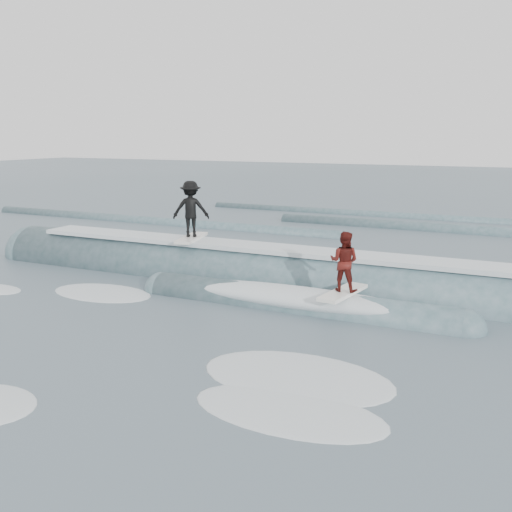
% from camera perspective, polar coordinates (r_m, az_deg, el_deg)
% --- Properties ---
extents(ground, '(160.00, 160.00, 0.00)m').
position_cam_1_polar(ground, '(14.57, -6.74, -7.23)').
color(ground, '#3D5059').
rests_on(ground, ground).
extents(breaking_wave, '(23.03, 3.94, 2.32)m').
position_cam_1_polar(breaking_wave, '(18.42, 1.63, -2.89)').
color(breaking_wave, '#36565B').
rests_on(breaking_wave, ground).
extents(surfer_black, '(1.43, 2.07, 2.02)m').
position_cam_1_polar(surfer_black, '(19.72, -6.53, 4.52)').
color(surfer_black, white).
rests_on(surfer_black, ground).
extents(surfer_red, '(0.88, 2.06, 1.72)m').
position_cam_1_polar(surfer_red, '(15.41, 8.79, -0.92)').
color(surfer_red, white).
rests_on(surfer_red, ground).
extents(whitewater, '(14.10, 8.51, 0.10)m').
position_cam_1_polar(whitewater, '(13.40, -9.14, -9.08)').
color(whitewater, silver).
rests_on(whitewater, ground).
extents(far_swells, '(39.32, 8.65, 0.80)m').
position_cam_1_polar(far_swells, '(30.86, 8.98, 3.01)').
color(far_swells, '#36565B').
rests_on(far_swells, ground).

